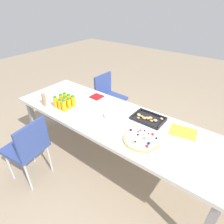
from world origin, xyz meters
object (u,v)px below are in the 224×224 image
Objects in this scene: juice_bottle_7 at (69,100)px; napkin_stack at (97,97)px; chair_far_left at (108,95)px; paper_folder at (183,132)px; chair_near_left at (28,146)px; juice_bottle_8 at (73,101)px; juice_bottle_3 at (61,100)px; juice_bottle_4 at (65,102)px; juice_bottle_5 at (69,104)px; party_table at (113,122)px; fruit_pizza at (142,139)px; juice_bottle_1 at (60,104)px; juice_bottle_2 at (64,106)px; plate_stack at (112,115)px; snack_tray at (148,119)px; juice_bottle_0 at (56,102)px; juice_bottle_6 at (65,98)px; cardboard_tube at (44,100)px.

juice_bottle_7 is 0.39m from napkin_stack.
paper_folder is (1.41, -0.54, 0.23)m from chair_far_left.
juice_bottle_8 reaches higher than chair_near_left.
chair_near_left is at bearing -80.60° from juice_bottle_3.
juice_bottle_4 is 0.99× the size of juice_bottle_5.
juice_bottle_5 is (-0.55, -0.16, 0.12)m from party_table.
fruit_pizza is at bearing 54.14° from chair_far_left.
juice_bottle_8 is (0.07, 0.15, 0.01)m from juice_bottle_1.
napkin_stack is (-0.94, 0.41, -0.01)m from fruit_pizza.
juice_bottle_4 is 0.10m from juice_bottle_8.
chair_far_left is at bearing 89.28° from juice_bottle_3.
juice_bottle_2 is 1.01× the size of juice_bottle_3.
plate_stack is at bearing 43.77° from chair_far_left.
snack_tray is (0.96, 0.45, -0.05)m from juice_bottle_1.
chair_far_left is 5.80× the size of juice_bottle_7.
snack_tray is (1.03, 0.37, -0.06)m from juice_bottle_3.
plate_stack is at bearing 162.17° from fruit_pizza.
chair_far_left is at bearing 98.88° from juice_bottle_8.
juice_bottle_3 is 0.80× the size of plate_stack.
juice_bottle_0 reaches higher than juice_bottle_8.
juice_bottle_3 is 1.05× the size of juice_bottle_6.
juice_bottle_2 is at bearing -28.32° from juice_bottle_3.
cardboard_tube is at bearing -122.51° from napkin_stack.
juice_bottle_4 is 0.27m from cardboard_tube.
cardboard_tube is (-0.30, -0.07, 0.01)m from juice_bottle_2.
juice_bottle_6 reaches higher than juice_bottle_4.
juice_bottle_3 reaches higher than juice_bottle_6.
chair_near_left is (-0.60, -0.75, -0.17)m from party_table.
chair_near_left is at bearing -94.16° from juice_bottle_5.
juice_bottle_1 is at bearing -130.91° from juice_bottle_5.
cardboard_tube is at bearing -161.33° from paper_folder.
snack_tray is (0.89, 0.37, -0.05)m from juice_bottle_5.
party_table is 9.95× the size of paper_folder.
chair_far_left is 2.35× the size of fruit_pizza.
juice_bottle_8 is (0.05, 0.66, 0.30)m from chair_near_left.
party_table is at bearing 9.73° from juice_bottle_8.
juice_bottle_7 reaches higher than juice_bottle_4.
cardboard_tube is at bearing -125.08° from juice_bottle_6.
party_table is 3.12× the size of chair_near_left.
party_table is at bearing -46.66° from chair_near_left.
chair_near_left is 2.40× the size of snack_tray.
juice_bottle_2 reaches higher than juice_bottle_7.
juice_bottle_7 is 0.31m from cardboard_tube.
juice_bottle_3 is 0.41× the size of fruit_pizza.
juice_bottle_3 is 0.69m from plate_stack.
cardboard_tube reaches higher than fruit_pizza.
chair_near_left is 5.80× the size of juice_bottle_7.
paper_folder is at bearing 16.85° from juice_bottle_5.
juice_bottle_8 is at bearing 47.69° from juice_bottle_4.
juice_bottle_3 is 0.56× the size of paper_folder.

